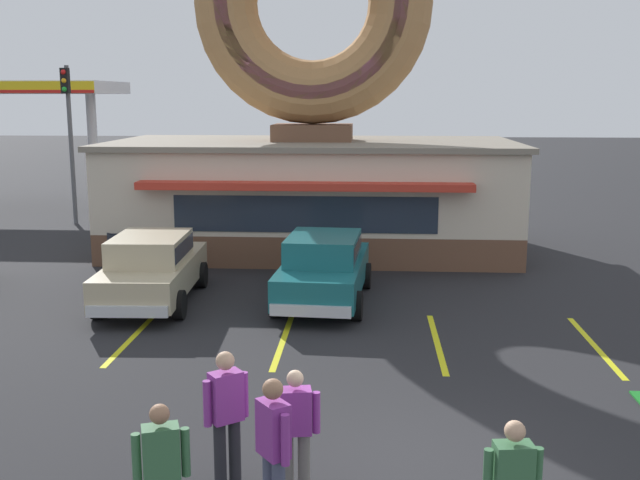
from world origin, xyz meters
The scene contains 15 objects.
ground_plane centered at (0.00, 0.00, 0.00)m, with size 160.00×160.00×0.00m, color #232326.
donut_shop_building centered at (-2.51, 13.94, 3.74)m, with size 12.30×6.75×10.96m.
car_teal centered at (-1.80, 7.73, 0.87)m, with size 2.20×4.66×1.60m.
car_champagne centered at (-5.74, 7.46, 0.87)m, with size 2.13×4.63×1.60m.
pedestrian_blue_sweater_man centered at (-2.91, -1.94, 0.88)m, with size 0.57×0.35×1.60m.
pedestrian_leather_jacket_man centered at (-2.47, -0.62, 0.96)m, with size 0.49×0.42×1.72m.
pedestrian_clipboard_woman centered at (-1.63, -0.72, 0.85)m, with size 0.59×0.30×1.54m.
pedestrian_beanie_man centered at (-1.79, -1.48, 0.96)m, with size 0.42×0.49×1.73m.
trash_bin centered at (-7.82, 11.16, 0.50)m, with size 0.57×0.57×0.97m.
traffic_light_pole centered at (-11.73, 17.92, 3.71)m, with size 0.28×0.47×5.80m.
gas_station_canopy centered at (-15.84, 21.78, 4.86)m, with size 9.00×4.46×5.30m.
parking_stripe_far_left centered at (-5.43, 5.00, 0.00)m, with size 0.12×3.60×0.01m, color yellow.
parking_stripe_left centered at (-2.43, 5.00, 0.00)m, with size 0.12×3.60×0.01m, color yellow.
parking_stripe_mid_left centered at (0.57, 5.00, 0.00)m, with size 0.12×3.60×0.01m, color yellow.
parking_stripe_centre centered at (3.57, 5.00, 0.00)m, with size 0.12×3.60×0.01m, color yellow.
Camera 1 is at (-0.79, -9.00, 4.70)m, focal length 42.00 mm.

